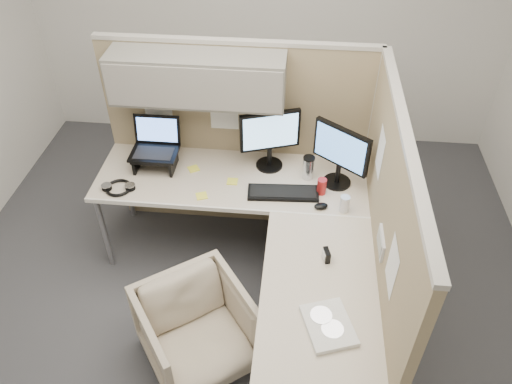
# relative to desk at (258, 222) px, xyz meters

# --- Properties ---
(ground) EXTENTS (4.50, 4.50, 0.00)m
(ground) POSITION_rel_desk_xyz_m (-0.12, -0.13, -0.69)
(ground) COLOR #3A3A3F
(ground) RESTS_ON ground
(partition_back) EXTENTS (2.00, 0.36, 1.63)m
(partition_back) POSITION_rel_desk_xyz_m (-0.34, 0.70, 0.41)
(partition_back) COLOR #988564
(partition_back) RESTS_ON ground
(partition_right) EXTENTS (0.07, 2.03, 1.63)m
(partition_right) POSITION_rel_desk_xyz_m (0.78, -0.19, 0.13)
(partition_right) COLOR #988564
(partition_right) RESTS_ON ground
(desk) EXTENTS (2.00, 1.98, 0.73)m
(desk) POSITION_rel_desk_xyz_m (0.00, 0.00, 0.00)
(desk) COLOR beige
(desk) RESTS_ON ground
(office_chair) EXTENTS (0.87, 0.86, 0.66)m
(office_chair) POSITION_rel_desk_xyz_m (-0.33, -0.62, -0.36)
(office_chair) COLOR beige
(office_chair) RESTS_ON ground
(monitor_left) EXTENTS (0.43, 0.20, 0.47)m
(monitor_left) POSITION_rel_desk_xyz_m (0.03, 0.58, 0.32)
(monitor_left) COLOR black
(monitor_left) RESTS_ON desk
(monitor_right) EXTENTS (0.37, 0.29, 0.47)m
(monitor_right) POSITION_rel_desk_xyz_m (0.53, 0.42, 0.32)
(monitor_right) COLOR black
(monitor_right) RESTS_ON desk
(laptop_station) EXTENTS (0.34, 0.29, 0.36)m
(laptop_station) POSITION_rel_desk_xyz_m (-0.81, 0.51, 0.18)
(laptop_station) COLOR black
(laptop_station) RESTS_ON desk
(keyboard) EXTENTS (0.51, 0.20, 0.02)m
(keyboard) POSITION_rel_desk_xyz_m (0.15, 0.26, 0.05)
(keyboard) COLOR black
(keyboard) RESTS_ON desk
(mouse) EXTENTS (0.11, 0.09, 0.03)m
(mouse) POSITION_rel_desk_xyz_m (0.42, 0.14, 0.06)
(mouse) COLOR black
(mouse) RESTS_ON desk
(travel_mug) EXTENTS (0.09, 0.09, 0.18)m
(travel_mug) POSITION_rel_desk_xyz_m (0.32, 0.47, 0.13)
(travel_mug) COLOR silver
(travel_mug) RESTS_ON desk
(soda_can_green) EXTENTS (0.07, 0.07, 0.12)m
(soda_can_green) POSITION_rel_desk_xyz_m (0.57, 0.13, 0.10)
(soda_can_green) COLOR silver
(soda_can_green) RESTS_ON desk
(soda_can_silver) EXTENTS (0.07, 0.07, 0.12)m
(soda_can_silver) POSITION_rel_desk_xyz_m (0.42, 0.30, 0.10)
(soda_can_silver) COLOR #B21E1E
(soda_can_silver) RESTS_ON desk
(sticky_note_d) EXTENTS (0.08, 0.08, 0.01)m
(sticky_note_d) POSITION_rel_desk_xyz_m (-0.22, 0.36, 0.05)
(sticky_note_d) COLOR yellow
(sticky_note_d) RESTS_ON desk
(sticky_note_a) EXTENTS (0.10, 0.10, 0.01)m
(sticky_note_a) POSITION_rel_desk_xyz_m (-0.41, 0.18, 0.05)
(sticky_note_a) COLOR yellow
(sticky_note_a) RESTS_ON desk
(sticky_note_c) EXTENTS (0.10, 0.10, 0.01)m
(sticky_note_c) POSITION_rel_desk_xyz_m (-0.53, 0.48, 0.05)
(sticky_note_c) COLOR yellow
(sticky_note_c) RESTS_ON desk
(headphones) EXTENTS (0.24, 0.21, 0.03)m
(headphones) POSITION_rel_desk_xyz_m (-1.02, 0.20, 0.06)
(headphones) COLOR black
(headphones) RESTS_ON desk
(paper_stack) EXTENTS (0.33, 0.37, 0.03)m
(paper_stack) POSITION_rel_desk_xyz_m (0.46, -0.81, 0.06)
(paper_stack) COLOR white
(paper_stack) RESTS_ON desk
(desk_clock) EXTENTS (0.05, 0.08, 0.08)m
(desk_clock) POSITION_rel_desk_xyz_m (0.45, -0.33, 0.08)
(desk_clock) COLOR black
(desk_clock) RESTS_ON desk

